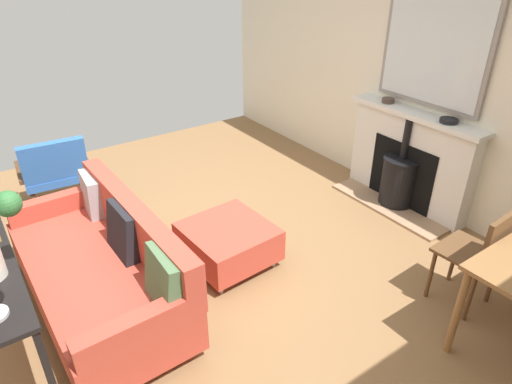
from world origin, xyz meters
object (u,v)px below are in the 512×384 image
Objects in this scene: mantel_bowl_far at (449,120)px; ottoman at (228,241)px; armchair_accent at (55,169)px; sofa at (104,267)px; dining_chair_near_fireplace at (481,251)px; fireplace at (407,165)px; mantel_bowl_near at (388,100)px.

ottoman is (2.08, -0.51, -0.80)m from mantel_bowl_far.
ottoman is at bearing 117.58° from armchair_accent.
dining_chair_near_fireplace reaches higher than sofa.
fireplace is 0.79× the size of sofa.
armchair_accent is at bearing -56.54° from dining_chair_near_fireplace.
fireplace is 1.83× the size of armchair_accent.
mantel_bowl_near reaches higher than mantel_bowl_far.
mantel_bowl_far reaches higher than dining_chair_near_fireplace.
dining_chair_near_fireplace reaches higher than armchair_accent.
mantel_bowl_far reaches higher than fireplace.
sofa is 2.53× the size of ottoman.
mantel_bowl_far is 0.22× the size of ottoman.
armchair_accent is at bearing -62.42° from ottoman.
mantel_bowl_far reaches higher than sofa.
sofa is 2.74m from dining_chair_near_fireplace.
mantel_bowl_near is 0.78× the size of mantel_bowl_far.
sofa is at bearing -5.01° from fireplace.
mantel_bowl_far is 1.39m from dining_chair_near_fireplace.
armchair_accent is (3.00, -1.96, -0.00)m from fireplace.
mantel_bowl_far is 0.20× the size of dining_chair_near_fireplace.
armchair_accent is at bearing -92.49° from sofa.
fireplace is 2.08m from ottoman.
dining_chair_near_fireplace is (0.85, 0.97, -0.52)m from mantel_bowl_far.
fireplace is 1.74× the size of dining_chair_near_fireplace.
armchair_accent is 3.92m from dining_chair_near_fireplace.
mantel_bowl_far is at bearing -131.33° from dining_chair_near_fireplace.
mantel_bowl_far is at bearing 166.12° from ottoman.
sofa is 2.32× the size of armchair_accent.
fireplace is at bearing -122.49° from dining_chair_near_fireplace.
fireplace is 0.69m from mantel_bowl_near.
mantel_bowl_near reaches higher than ottoman.
fireplace reaches higher than armchair_accent.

